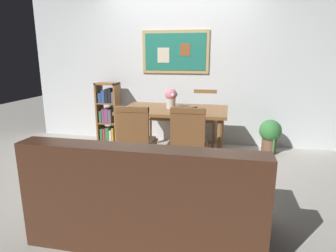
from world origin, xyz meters
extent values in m
plane|color=#B7B2A8|center=(0.00, 0.00, 0.00)|extent=(12.00, 12.00, 0.00)
cube|color=silver|center=(0.00, 1.30, 1.30)|extent=(5.20, 0.10, 2.60)
cube|color=tan|center=(-0.07, 1.23, 1.51)|extent=(1.10, 0.02, 0.68)
cube|color=#1E7260|center=(-0.07, 1.22, 1.51)|extent=(1.00, 0.01, 0.58)
cube|color=beige|center=(-0.26, 1.21, 1.46)|extent=(0.20, 0.00, 0.24)
cube|color=brown|center=(0.10, 1.21, 1.55)|extent=(0.16, 0.00, 0.19)
cube|color=brown|center=(0.08, 0.38, 0.71)|extent=(1.47, 0.91, 0.04)
cylinder|color=brown|center=(-0.57, 0.01, 0.35)|extent=(0.07, 0.07, 0.69)
cylinder|color=brown|center=(0.74, 0.01, 0.35)|extent=(0.07, 0.07, 0.69)
cylinder|color=brown|center=(-0.57, 0.76, 0.35)|extent=(0.07, 0.07, 0.69)
cylinder|color=brown|center=(0.74, 0.76, 0.35)|extent=(0.07, 0.07, 0.69)
cube|color=brown|center=(0.44, 1.09, 0.44)|extent=(0.40, 0.40, 0.03)
cube|color=#997A66|center=(0.44, 1.09, 0.47)|extent=(0.36, 0.36, 0.03)
cylinder|color=brown|center=(0.61, 1.26, 0.21)|extent=(0.04, 0.04, 0.42)
cylinder|color=brown|center=(0.27, 1.26, 0.21)|extent=(0.04, 0.04, 0.42)
cylinder|color=brown|center=(0.61, 0.92, 0.21)|extent=(0.04, 0.04, 0.42)
cylinder|color=brown|center=(0.27, 0.92, 0.21)|extent=(0.04, 0.04, 0.42)
cube|color=brown|center=(0.44, 1.27, 0.68)|extent=(0.38, 0.04, 0.46)
cube|color=brown|center=(0.44, 1.27, 0.88)|extent=(0.38, 0.05, 0.06)
cube|color=brown|center=(-0.22, -0.36, 0.44)|extent=(0.40, 0.40, 0.03)
cube|color=#997A66|center=(-0.22, -0.36, 0.47)|extent=(0.36, 0.36, 0.03)
cylinder|color=brown|center=(-0.39, -0.53, 0.21)|extent=(0.04, 0.04, 0.42)
cylinder|color=brown|center=(-0.05, -0.53, 0.21)|extent=(0.04, 0.04, 0.42)
cylinder|color=brown|center=(-0.39, -0.19, 0.21)|extent=(0.04, 0.04, 0.42)
cylinder|color=brown|center=(-0.05, -0.19, 0.21)|extent=(0.04, 0.04, 0.42)
cube|color=brown|center=(-0.22, -0.54, 0.68)|extent=(0.38, 0.04, 0.46)
cube|color=brown|center=(-0.22, -0.54, 0.88)|extent=(0.38, 0.05, 0.06)
cube|color=brown|center=(-0.25, 1.11, 0.44)|extent=(0.40, 0.40, 0.03)
cube|color=#997A66|center=(-0.25, 1.11, 0.47)|extent=(0.36, 0.36, 0.03)
cylinder|color=brown|center=(-0.08, 1.28, 0.21)|extent=(0.04, 0.04, 0.42)
cylinder|color=brown|center=(-0.42, 1.28, 0.21)|extent=(0.04, 0.04, 0.42)
cylinder|color=brown|center=(-0.08, 0.94, 0.21)|extent=(0.04, 0.04, 0.42)
cylinder|color=brown|center=(-0.42, 0.94, 0.21)|extent=(0.04, 0.04, 0.42)
cube|color=brown|center=(-0.25, 1.29, 0.68)|extent=(0.38, 0.04, 0.46)
cube|color=brown|center=(-0.25, 1.29, 0.88)|extent=(0.38, 0.05, 0.06)
cube|color=brown|center=(0.40, -0.31, 0.44)|extent=(0.40, 0.40, 0.03)
cube|color=#997A66|center=(0.40, -0.31, 0.47)|extent=(0.36, 0.36, 0.03)
cylinder|color=brown|center=(0.23, -0.48, 0.21)|extent=(0.04, 0.04, 0.42)
cylinder|color=brown|center=(0.57, -0.48, 0.21)|extent=(0.04, 0.04, 0.42)
cylinder|color=brown|center=(0.23, -0.14, 0.21)|extent=(0.04, 0.04, 0.42)
cylinder|color=brown|center=(0.57, -0.14, 0.21)|extent=(0.04, 0.04, 0.42)
cube|color=brown|center=(0.40, -0.49, 0.68)|extent=(0.38, 0.04, 0.46)
cube|color=brown|center=(0.40, -0.49, 0.88)|extent=(0.38, 0.05, 0.06)
cube|color=#472819|center=(0.22, -1.37, 0.20)|extent=(1.80, 0.84, 0.40)
cube|color=#472819|center=(0.22, -1.69, 0.62)|extent=(1.80, 0.20, 0.44)
cube|color=#472819|center=(-0.59, -1.37, 0.51)|extent=(0.18, 0.80, 0.22)
cube|color=#472819|center=(1.03, -1.37, 0.51)|extent=(0.18, 0.80, 0.22)
cube|color=#334C72|center=(-0.23, -1.55, 0.56)|extent=(0.32, 0.16, 0.33)
cube|color=maroon|center=(0.22, -1.55, 0.56)|extent=(0.32, 0.16, 0.33)
cube|color=#B78C33|center=(0.67, -1.55, 0.56)|extent=(0.32, 0.16, 0.33)
cube|color=brown|center=(-1.34, 0.99, 0.51)|extent=(0.03, 0.28, 1.02)
cube|color=brown|center=(-1.01, 0.99, 0.51)|extent=(0.03, 0.28, 1.02)
cube|color=brown|center=(-1.17, 0.99, 0.01)|extent=(0.36, 0.28, 0.03)
cube|color=brown|center=(-1.17, 0.99, 1.00)|extent=(0.36, 0.28, 0.03)
cube|color=brown|center=(-1.17, 0.99, 0.34)|extent=(0.30, 0.28, 0.02)
cube|color=brown|center=(-1.17, 0.99, 0.68)|extent=(0.30, 0.28, 0.02)
cube|color=#337247|center=(-1.29, 0.99, 0.13)|extent=(0.04, 0.22, 0.21)
cube|color=#B2332D|center=(-1.23, 0.99, 0.13)|extent=(0.04, 0.22, 0.21)
cube|color=#337247|center=(-1.18, 0.99, 0.14)|extent=(0.06, 0.22, 0.22)
cube|color=beige|center=(-1.12, 0.99, 0.12)|extent=(0.04, 0.22, 0.19)
cube|color=gold|center=(-1.08, 0.99, 0.14)|extent=(0.04, 0.22, 0.23)
cube|color=#337247|center=(-1.29, 0.99, 0.45)|extent=(0.05, 0.22, 0.20)
cube|color=#7F3F72|center=(-1.23, 0.99, 0.46)|extent=(0.04, 0.22, 0.23)
cube|color=#7F3F72|center=(-1.18, 0.99, 0.47)|extent=(0.06, 0.22, 0.24)
cube|color=#595960|center=(-1.12, 0.99, 0.46)|extent=(0.05, 0.22, 0.22)
cube|color=#2D4C8C|center=(-1.28, 0.99, 0.77)|extent=(0.06, 0.22, 0.16)
cube|color=#2D4C8C|center=(-1.22, 0.99, 0.79)|extent=(0.06, 0.22, 0.21)
cube|color=black|center=(-1.15, 0.99, 0.80)|extent=(0.05, 0.22, 0.23)
cube|color=black|center=(-1.10, 0.99, 0.80)|extent=(0.05, 0.22, 0.23)
cube|color=#595960|center=(-1.04, 0.99, 0.78)|extent=(0.06, 0.22, 0.19)
cylinder|color=brown|center=(1.46, 0.92, 0.11)|extent=(0.22, 0.22, 0.22)
cylinder|color=#332319|center=(1.46, 0.92, 0.21)|extent=(0.20, 0.20, 0.02)
sphere|color=#387F3D|center=(1.46, 0.92, 0.35)|extent=(0.33, 0.33, 0.33)
cylinder|color=#387F3D|center=(1.51, 0.80, 0.11)|extent=(0.03, 0.03, 0.31)
cylinder|color=#387F3D|center=(1.57, 1.00, 0.13)|extent=(0.03, 0.03, 0.25)
cylinder|color=beige|center=(0.03, 0.40, 0.80)|extent=(0.13, 0.13, 0.14)
sphere|color=pink|center=(0.03, 0.40, 0.93)|extent=(0.17, 0.17, 0.17)
sphere|color=silver|center=(0.00, 0.46, 0.96)|extent=(0.06, 0.06, 0.06)
sphere|color=silver|center=(0.07, 0.35, 0.93)|extent=(0.06, 0.06, 0.06)
sphere|color=pink|center=(0.09, 0.42, 0.93)|extent=(0.06, 0.06, 0.06)
cube|color=black|center=(0.32, 0.44, 0.74)|extent=(0.15, 0.14, 0.02)
cube|color=gray|center=(0.32, 0.44, 0.76)|extent=(0.10, 0.09, 0.00)
camera|label=1|loc=(0.81, -3.48, 1.45)|focal=30.56mm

